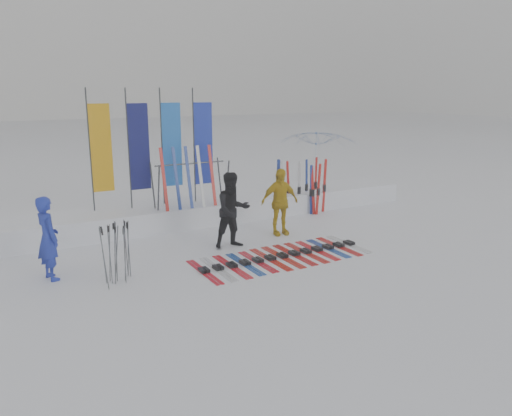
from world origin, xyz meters
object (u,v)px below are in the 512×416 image
ski_row (282,256)px  ski_rack (190,178)px  person_black (233,210)px  tent_canopy (317,163)px  person_yellow (280,202)px  person_blue (48,238)px

ski_row → ski_rack: 3.83m
person_black → ski_row: size_ratio=0.45×
tent_canopy → ski_row: (-4.58, -4.94, -1.18)m
person_yellow → person_black: bearing=-160.1°
ski_rack → ski_row: bearing=-77.3°
person_black → ski_rack: bearing=96.1°
ski_row → ski_rack: (-0.79, 3.50, 1.35)m
person_blue → person_black: bearing=-103.0°
person_blue → tent_canopy: tent_canopy is taller
person_blue → person_yellow: bearing=-99.6°
person_black → person_yellow: (1.56, 0.37, -0.04)m
person_black → ski_row: bearing=-61.7°
tent_canopy → person_yellow: bearing=-137.7°
person_yellow → ski_rack: ski_rack is taller
person_yellow → person_blue: bearing=-168.8°
tent_canopy → ski_row: 6.84m
tent_canopy → ski_row: tent_canopy is taller
person_blue → tent_canopy: bearing=-82.2°
person_blue → ski_rack: 4.66m
person_yellow → tent_canopy: tent_canopy is taller
ski_rack → person_blue: bearing=-150.0°
person_blue → person_black: person_black is taller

